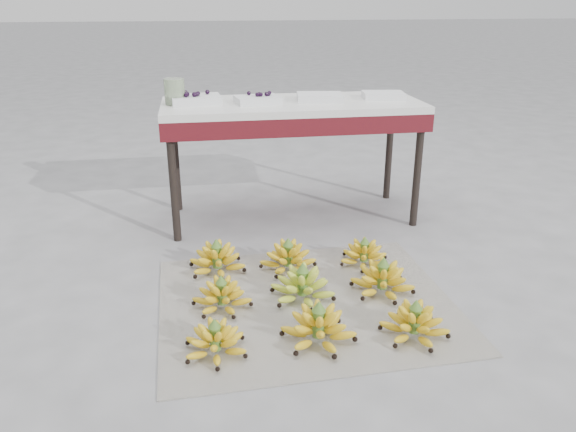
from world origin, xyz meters
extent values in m
plane|color=slate|center=(0.00, 0.00, 0.00)|extent=(60.00, 60.00, 0.00)
cube|color=silver|center=(-0.01, 0.03, 0.00)|extent=(1.28, 1.09, 0.01)
ellipsoid|color=yellow|center=(-0.42, -0.28, 0.04)|extent=(0.31, 0.31, 0.07)
ellipsoid|color=yellow|center=(-0.42, -0.28, 0.07)|extent=(0.22, 0.22, 0.05)
ellipsoid|color=yellow|center=(-0.42, -0.28, 0.10)|extent=(0.14, 0.14, 0.05)
cylinder|color=#4C7429|center=(-0.42, -0.28, 0.07)|extent=(0.04, 0.04, 0.10)
cone|color=#4C7429|center=(-0.42, -0.28, 0.14)|extent=(0.05, 0.05, 0.04)
ellipsoid|color=yellow|center=(-0.02, -0.26, 0.05)|extent=(0.35, 0.35, 0.08)
ellipsoid|color=yellow|center=(-0.02, -0.26, 0.09)|extent=(0.25, 0.25, 0.06)
ellipsoid|color=yellow|center=(-0.02, -0.26, 0.12)|extent=(0.16, 0.16, 0.05)
cylinder|color=#4C7429|center=(-0.02, -0.26, 0.09)|extent=(0.05, 0.05, 0.12)
cone|color=#4C7429|center=(-0.02, -0.26, 0.16)|extent=(0.06, 0.06, 0.04)
ellipsoid|color=yellow|center=(0.35, -0.29, 0.05)|extent=(0.35, 0.35, 0.08)
ellipsoid|color=yellow|center=(0.35, -0.29, 0.08)|extent=(0.24, 0.24, 0.06)
ellipsoid|color=yellow|center=(0.35, -0.29, 0.11)|extent=(0.16, 0.16, 0.05)
cylinder|color=#4C7429|center=(0.35, -0.29, 0.08)|extent=(0.04, 0.04, 0.11)
cone|color=#4C7429|center=(0.35, -0.29, 0.15)|extent=(0.05, 0.05, 0.04)
ellipsoid|color=yellow|center=(-0.37, 0.05, 0.04)|extent=(0.33, 0.33, 0.07)
ellipsoid|color=yellow|center=(-0.37, 0.05, 0.08)|extent=(0.23, 0.23, 0.06)
ellipsoid|color=yellow|center=(-0.37, 0.05, 0.11)|extent=(0.15, 0.15, 0.05)
cylinder|color=#4C7429|center=(-0.37, 0.05, 0.08)|extent=(0.04, 0.04, 0.10)
cone|color=#4C7429|center=(-0.37, 0.05, 0.14)|extent=(0.05, 0.05, 0.04)
ellipsoid|color=#8DBD2D|center=(-0.02, 0.07, 0.05)|extent=(0.34, 0.34, 0.08)
ellipsoid|color=#8DBD2D|center=(-0.02, 0.07, 0.08)|extent=(0.24, 0.24, 0.06)
ellipsoid|color=#8DBD2D|center=(-0.02, 0.07, 0.12)|extent=(0.16, 0.16, 0.05)
cylinder|color=#4C7429|center=(-0.02, 0.07, 0.08)|extent=(0.05, 0.05, 0.12)
cone|color=#4C7429|center=(-0.02, 0.07, 0.16)|extent=(0.05, 0.05, 0.04)
ellipsoid|color=yellow|center=(0.34, 0.07, 0.05)|extent=(0.34, 0.34, 0.08)
ellipsoid|color=yellow|center=(0.34, 0.07, 0.08)|extent=(0.24, 0.24, 0.06)
ellipsoid|color=yellow|center=(0.34, 0.07, 0.12)|extent=(0.16, 0.16, 0.05)
cylinder|color=#4C7429|center=(0.34, 0.07, 0.08)|extent=(0.05, 0.05, 0.11)
cone|color=#4C7429|center=(0.34, 0.07, 0.16)|extent=(0.05, 0.05, 0.04)
ellipsoid|color=yellow|center=(-0.38, 0.39, 0.05)|extent=(0.32, 0.32, 0.08)
ellipsoid|color=yellow|center=(-0.38, 0.39, 0.08)|extent=(0.22, 0.22, 0.06)
ellipsoid|color=yellow|center=(-0.38, 0.39, 0.12)|extent=(0.15, 0.15, 0.05)
cylinder|color=#4C7429|center=(-0.38, 0.39, 0.08)|extent=(0.04, 0.04, 0.11)
cone|color=#4C7429|center=(-0.38, 0.39, 0.15)|extent=(0.05, 0.05, 0.04)
ellipsoid|color=yellow|center=(-0.04, 0.36, 0.05)|extent=(0.34, 0.34, 0.08)
ellipsoid|color=yellow|center=(-0.04, 0.36, 0.08)|extent=(0.24, 0.24, 0.06)
ellipsoid|color=yellow|center=(-0.04, 0.36, 0.11)|extent=(0.16, 0.16, 0.05)
cylinder|color=#4C7429|center=(-0.04, 0.36, 0.08)|extent=(0.04, 0.04, 0.11)
cone|color=#4C7429|center=(-0.04, 0.36, 0.15)|extent=(0.05, 0.05, 0.04)
ellipsoid|color=yellow|center=(0.34, 0.35, 0.04)|extent=(0.27, 0.27, 0.07)
ellipsoid|color=yellow|center=(0.34, 0.35, 0.07)|extent=(0.19, 0.19, 0.05)
ellipsoid|color=yellow|center=(0.34, 0.35, 0.10)|extent=(0.12, 0.12, 0.04)
cylinder|color=#4C7429|center=(0.34, 0.35, 0.07)|extent=(0.04, 0.04, 0.10)
cone|color=#4C7429|center=(0.34, 0.35, 0.14)|extent=(0.05, 0.05, 0.04)
cylinder|color=black|center=(-0.58, 0.81, 0.33)|extent=(0.04, 0.04, 0.65)
cylinder|color=black|center=(0.77, 0.81, 0.33)|extent=(0.04, 0.04, 0.65)
cylinder|color=black|center=(-0.58, 1.29, 0.33)|extent=(0.04, 0.04, 0.65)
cylinder|color=black|center=(0.77, 1.29, 0.33)|extent=(0.04, 0.04, 0.65)
cube|color=#571012|center=(0.10, 1.05, 0.61)|extent=(1.44, 0.58, 0.10)
cube|color=silver|center=(0.10, 1.05, 0.67)|extent=(1.44, 0.58, 0.04)
cube|color=silver|center=(-0.43, 1.08, 0.71)|extent=(0.28, 0.22, 0.04)
sphere|color=black|center=(-0.48, 1.03, 0.75)|extent=(0.03, 0.03, 0.03)
sphere|color=black|center=(-0.44, 1.04, 0.75)|extent=(0.03, 0.03, 0.03)
sphere|color=black|center=(-0.50, 1.10, 0.75)|extent=(0.03, 0.03, 0.03)
sphere|color=black|center=(-0.42, 1.05, 0.75)|extent=(0.03, 0.03, 0.03)
sphere|color=black|center=(-0.48, 1.05, 0.75)|extent=(0.03, 0.03, 0.03)
sphere|color=black|center=(-0.37, 1.11, 0.75)|extent=(0.03, 0.03, 0.03)
sphere|color=black|center=(-0.42, 1.06, 0.75)|extent=(0.03, 0.03, 0.03)
sphere|color=black|center=(-0.48, 1.06, 0.75)|extent=(0.03, 0.03, 0.03)
sphere|color=black|center=(-0.49, 1.11, 0.75)|extent=(0.03, 0.03, 0.03)
sphere|color=black|center=(-0.43, 1.04, 0.75)|extent=(0.03, 0.03, 0.03)
cube|color=silver|center=(-0.10, 1.03, 0.71)|extent=(0.26, 0.20, 0.04)
sphere|color=black|center=(-0.03, 1.06, 0.74)|extent=(0.02, 0.02, 0.02)
sphere|color=black|center=(-0.09, 1.03, 0.74)|extent=(0.02, 0.02, 0.02)
sphere|color=black|center=(-0.04, 1.03, 0.74)|extent=(0.02, 0.02, 0.02)
sphere|color=black|center=(-0.14, 1.07, 0.74)|extent=(0.02, 0.02, 0.02)
sphere|color=black|center=(-0.09, 1.02, 0.74)|extent=(0.02, 0.02, 0.02)
sphere|color=black|center=(-0.08, 1.02, 0.74)|extent=(0.02, 0.02, 0.02)
sphere|color=black|center=(-0.05, 1.03, 0.74)|extent=(0.02, 0.02, 0.02)
sphere|color=black|center=(-0.05, 1.02, 0.74)|extent=(0.02, 0.02, 0.02)
sphere|color=black|center=(-0.10, 1.02, 0.74)|extent=(0.02, 0.02, 0.02)
cube|color=silver|center=(0.26, 1.05, 0.71)|extent=(0.27, 0.21, 0.04)
cube|color=silver|center=(0.63, 1.06, 0.71)|extent=(0.25, 0.20, 0.04)
cylinder|color=beige|center=(-0.54, 1.06, 0.76)|extent=(0.12, 0.12, 0.14)
camera|label=1|loc=(-0.44, -2.06, 1.24)|focal=35.00mm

